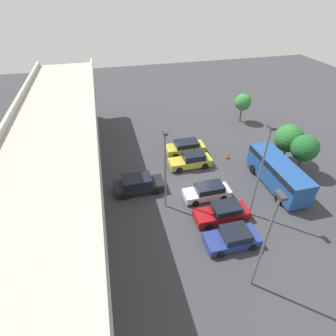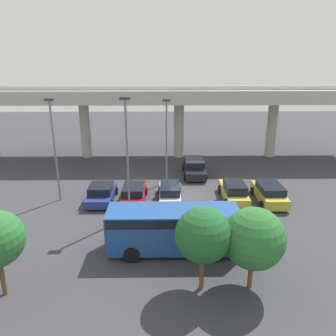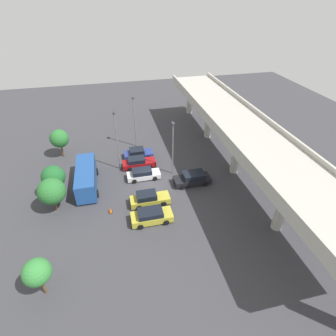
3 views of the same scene
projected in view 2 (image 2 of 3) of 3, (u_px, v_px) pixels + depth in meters
ground_plane at (185, 196)px, 28.09m from camera, size 94.13×94.13×0.00m
highway_overpass at (179, 101)px, 37.45m from camera, size 45.08×7.34×8.05m
parked_car_0 at (102, 193)px, 27.05m from camera, size 2.23×4.38×1.44m
parked_car_1 at (134, 194)px, 26.79m from camera, size 2.04×4.79×1.54m
parked_car_2 at (170, 193)px, 27.07m from camera, size 1.97×4.55×1.46m
parked_car_3 at (194, 167)px, 33.04m from camera, size 2.25×4.89×1.65m
parked_car_4 at (234, 192)px, 27.06m from camera, size 1.99×4.78×1.66m
parked_car_5 at (269, 193)px, 26.88m from camera, size 2.16×4.66×1.54m
shuttle_bus at (173, 226)px, 19.71m from camera, size 7.89×2.72×2.75m
lamp_post_near_aisle at (54, 143)px, 25.84m from camera, size 0.70×0.35×8.39m
lamp_post_mid_lot at (166, 135)px, 29.82m from camera, size 0.70×0.35×7.86m
lamp_post_by_overpass at (127, 151)px, 22.87m from camera, size 0.70×0.35×8.84m
tree_front_centre at (203, 235)px, 15.91m from camera, size 2.79×2.79×4.51m
tree_front_right at (254, 238)px, 16.08m from camera, size 3.12×3.12×4.42m
traffic_cone at (254, 224)px, 22.74m from camera, size 0.44×0.44×0.70m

